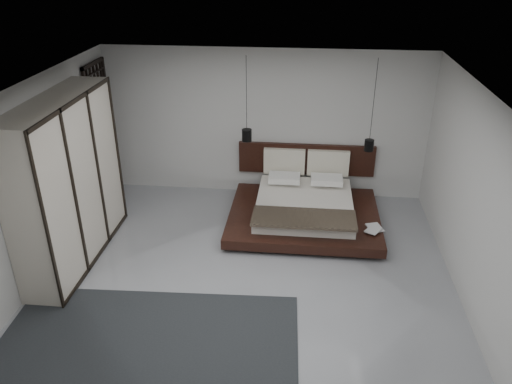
# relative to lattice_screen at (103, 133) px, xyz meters

# --- Properties ---
(floor) EXTENTS (6.00, 6.00, 0.00)m
(floor) POSITION_rel_lattice_screen_xyz_m (2.95, -2.45, -1.30)
(floor) COLOR #93959B
(floor) RESTS_ON ground
(ceiling) EXTENTS (6.00, 6.00, 0.00)m
(ceiling) POSITION_rel_lattice_screen_xyz_m (2.95, -2.45, 1.50)
(ceiling) COLOR white
(ceiling) RESTS_ON wall_back
(wall_back) EXTENTS (6.00, 0.00, 6.00)m
(wall_back) POSITION_rel_lattice_screen_xyz_m (2.95, 0.55, 0.10)
(wall_back) COLOR #BCBCBA
(wall_back) RESTS_ON floor
(wall_front) EXTENTS (6.00, 0.00, 6.00)m
(wall_front) POSITION_rel_lattice_screen_xyz_m (2.95, -5.45, 0.10)
(wall_front) COLOR #BCBCBA
(wall_front) RESTS_ON floor
(wall_left) EXTENTS (0.00, 6.00, 6.00)m
(wall_left) POSITION_rel_lattice_screen_xyz_m (-0.05, -2.45, 0.10)
(wall_left) COLOR #BCBCBA
(wall_left) RESTS_ON floor
(wall_right) EXTENTS (0.00, 6.00, 6.00)m
(wall_right) POSITION_rel_lattice_screen_xyz_m (5.95, -2.45, 0.10)
(wall_right) COLOR #BCBCBA
(wall_right) RESTS_ON floor
(lattice_screen) EXTENTS (0.05, 0.90, 2.60)m
(lattice_screen) POSITION_rel_lattice_screen_xyz_m (0.00, 0.00, 0.00)
(lattice_screen) COLOR black
(lattice_screen) RESTS_ON floor
(bed) EXTENTS (2.58, 2.31, 1.04)m
(bed) POSITION_rel_lattice_screen_xyz_m (3.75, -0.53, -1.03)
(bed) COLOR black
(bed) RESTS_ON floor
(book_lower) EXTENTS (0.30, 0.35, 0.03)m
(book_lower) POSITION_rel_lattice_screen_xyz_m (4.80, -1.16, -1.05)
(book_lower) COLOR #99724C
(book_lower) RESTS_ON bed
(book_upper) EXTENTS (0.32, 0.34, 0.02)m
(book_upper) POSITION_rel_lattice_screen_xyz_m (4.79, -1.19, -1.02)
(book_upper) COLOR #99724C
(book_upper) RESTS_ON book_lower
(pendant_left) EXTENTS (0.17, 0.17, 1.48)m
(pendant_left) POSITION_rel_lattice_screen_xyz_m (2.69, -0.15, 0.13)
(pendant_left) COLOR black
(pendant_left) RESTS_ON ceiling
(pendant_right) EXTENTS (0.16, 0.16, 1.58)m
(pendant_right) POSITION_rel_lattice_screen_xyz_m (4.80, -0.15, 0.03)
(pendant_right) COLOR black
(pendant_right) RESTS_ON ceiling
(wardrobe) EXTENTS (0.61, 2.59, 2.54)m
(wardrobe) POSITION_rel_lattice_screen_xyz_m (0.25, -2.02, -0.03)
(wardrobe) COLOR beige
(wardrobe) RESTS_ON floor
(rug) EXTENTS (3.82, 2.81, 0.02)m
(rug) POSITION_rel_lattice_screen_xyz_m (1.90, -4.15, -1.29)
(rug) COLOR black
(rug) RESTS_ON floor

